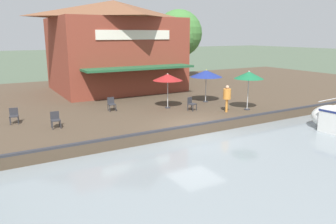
{
  "coord_description": "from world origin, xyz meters",
  "views": [
    {
      "loc": [
        13.71,
        -9.63,
        5.33
      ],
      "look_at": [
        -1.0,
        -1.16,
        1.3
      ],
      "focal_mm": 35.0,
      "sensor_mm": 36.0,
      "label": 1
    }
  ],
  "objects_px": {
    "cafe_chair_under_first_umbrella": "(14,115)",
    "tree_behind_restaurant": "(178,35)",
    "cafe_chair_mid_patio": "(55,119)",
    "patio_umbrella_mid_patio_right": "(249,75)",
    "cafe_chair_far_corner_seat": "(111,103)",
    "patio_umbrella_near_quay_edge": "(168,77)",
    "cafe_chair_facing_river": "(191,103)",
    "person_at_quay_edge": "(227,95)",
    "patio_umbrella_far_corner": "(206,74)",
    "waterfront_restaurant": "(115,45)"
  },
  "relations": [
    {
      "from": "patio_umbrella_mid_patio_right",
      "to": "cafe_chair_mid_patio",
      "type": "bearing_deg",
      "value": -98.91
    },
    {
      "from": "patio_umbrella_far_corner",
      "to": "cafe_chair_far_corner_seat",
      "type": "height_order",
      "value": "patio_umbrella_far_corner"
    },
    {
      "from": "cafe_chair_under_first_umbrella",
      "to": "waterfront_restaurant",
      "type": "bearing_deg",
      "value": 131.95
    },
    {
      "from": "cafe_chair_far_corner_seat",
      "to": "person_at_quay_edge",
      "type": "bearing_deg",
      "value": 57.5
    },
    {
      "from": "cafe_chair_under_first_umbrella",
      "to": "cafe_chair_facing_river",
      "type": "height_order",
      "value": "same"
    },
    {
      "from": "cafe_chair_facing_river",
      "to": "person_at_quay_edge",
      "type": "relative_size",
      "value": 0.51
    },
    {
      "from": "cafe_chair_mid_patio",
      "to": "tree_behind_restaurant",
      "type": "relative_size",
      "value": 0.11
    },
    {
      "from": "patio_umbrella_far_corner",
      "to": "cafe_chair_facing_river",
      "type": "relative_size",
      "value": 2.73
    },
    {
      "from": "person_at_quay_edge",
      "to": "tree_behind_restaurant",
      "type": "distance_m",
      "value": 17.61
    },
    {
      "from": "cafe_chair_mid_patio",
      "to": "person_at_quay_edge",
      "type": "height_order",
      "value": "person_at_quay_edge"
    },
    {
      "from": "patio_umbrella_near_quay_edge",
      "to": "cafe_chair_mid_patio",
      "type": "xyz_separation_m",
      "value": [
        1.19,
        -7.38,
        -1.55
      ]
    },
    {
      "from": "patio_umbrella_far_corner",
      "to": "cafe_chair_far_corner_seat",
      "type": "bearing_deg",
      "value": -96.05
    },
    {
      "from": "patio_umbrella_near_quay_edge",
      "to": "cafe_chair_facing_river",
      "type": "bearing_deg",
      "value": 35.14
    },
    {
      "from": "cafe_chair_under_first_umbrella",
      "to": "cafe_chair_mid_patio",
      "type": "relative_size",
      "value": 1.0
    },
    {
      "from": "cafe_chair_far_corner_seat",
      "to": "cafe_chair_mid_patio",
      "type": "bearing_deg",
      "value": -59.63
    },
    {
      "from": "cafe_chair_under_first_umbrella",
      "to": "tree_behind_restaurant",
      "type": "xyz_separation_m",
      "value": [
        -12.41,
        18.13,
        4.23
      ]
    },
    {
      "from": "person_at_quay_edge",
      "to": "patio_umbrella_near_quay_edge",
      "type": "bearing_deg",
      "value": -136.72
    },
    {
      "from": "cafe_chair_facing_river",
      "to": "cafe_chair_mid_patio",
      "type": "bearing_deg",
      "value": -91.17
    },
    {
      "from": "cafe_chair_far_corner_seat",
      "to": "patio_umbrella_near_quay_edge",
      "type": "bearing_deg",
      "value": 72.53
    },
    {
      "from": "patio_umbrella_far_corner",
      "to": "tree_behind_restaurant",
      "type": "height_order",
      "value": "tree_behind_restaurant"
    },
    {
      "from": "patio_umbrella_near_quay_edge",
      "to": "cafe_chair_under_first_umbrella",
      "type": "xyz_separation_m",
      "value": [
        -0.81,
        -9.16,
        -1.55
      ]
    },
    {
      "from": "patio_umbrella_mid_patio_right",
      "to": "cafe_chair_far_corner_seat",
      "type": "relative_size",
      "value": 2.95
    },
    {
      "from": "patio_umbrella_near_quay_edge",
      "to": "cafe_chair_facing_river",
      "type": "height_order",
      "value": "patio_umbrella_near_quay_edge"
    },
    {
      "from": "cafe_chair_facing_river",
      "to": "cafe_chair_far_corner_seat",
      "type": "xyz_separation_m",
      "value": [
        -2.46,
        -4.44,
        0.0
      ]
    },
    {
      "from": "patio_umbrella_far_corner",
      "to": "tree_behind_restaurant",
      "type": "relative_size",
      "value": 0.31
    },
    {
      "from": "cafe_chair_under_first_umbrella",
      "to": "tree_behind_restaurant",
      "type": "height_order",
      "value": "tree_behind_restaurant"
    },
    {
      "from": "patio_umbrella_mid_patio_right",
      "to": "cafe_chair_far_corner_seat",
      "type": "distance_m",
      "value": 8.87
    },
    {
      "from": "patio_umbrella_far_corner",
      "to": "person_at_quay_edge",
      "type": "xyz_separation_m",
      "value": [
        3.18,
        -0.71,
        -0.99
      ]
    },
    {
      "from": "cafe_chair_under_first_umbrella",
      "to": "patio_umbrella_near_quay_edge",
      "type": "bearing_deg",
      "value": 84.94
    },
    {
      "from": "person_at_quay_edge",
      "to": "patio_umbrella_far_corner",
      "type": "bearing_deg",
      "value": 167.38
    },
    {
      "from": "cafe_chair_facing_river",
      "to": "patio_umbrella_far_corner",
      "type": "bearing_deg",
      "value": 125.86
    },
    {
      "from": "waterfront_restaurant",
      "to": "person_at_quay_edge",
      "type": "bearing_deg",
      "value": 13.21
    },
    {
      "from": "patio_umbrella_near_quay_edge",
      "to": "person_at_quay_edge",
      "type": "relative_size",
      "value": 1.36
    },
    {
      "from": "patio_umbrella_mid_patio_right",
      "to": "cafe_chair_under_first_umbrella",
      "type": "relative_size",
      "value": 2.95
    },
    {
      "from": "cafe_chair_facing_river",
      "to": "tree_behind_restaurant",
      "type": "bearing_deg",
      "value": 151.21
    },
    {
      "from": "patio_umbrella_far_corner",
      "to": "patio_umbrella_mid_patio_right",
      "type": "relative_size",
      "value": 0.93
    },
    {
      "from": "cafe_chair_mid_patio",
      "to": "tree_behind_restaurant",
      "type": "height_order",
      "value": "tree_behind_restaurant"
    },
    {
      "from": "waterfront_restaurant",
      "to": "person_at_quay_edge",
      "type": "relative_size",
      "value": 6.25
    },
    {
      "from": "cafe_chair_under_first_umbrella",
      "to": "cafe_chair_facing_river",
      "type": "distance_m",
      "value": 10.35
    },
    {
      "from": "cafe_chair_under_first_umbrella",
      "to": "cafe_chair_mid_patio",
      "type": "distance_m",
      "value": 2.68
    },
    {
      "from": "waterfront_restaurant",
      "to": "cafe_chair_far_corner_seat",
      "type": "distance_m",
      "value": 9.17
    },
    {
      "from": "cafe_chair_far_corner_seat",
      "to": "person_at_quay_edge",
      "type": "relative_size",
      "value": 0.51
    },
    {
      "from": "patio_umbrella_far_corner",
      "to": "patio_umbrella_near_quay_edge",
      "type": "height_order",
      "value": "patio_umbrella_far_corner"
    },
    {
      "from": "cafe_chair_far_corner_seat",
      "to": "cafe_chair_mid_patio",
      "type": "relative_size",
      "value": 1.0
    },
    {
      "from": "patio_umbrella_mid_patio_right",
      "to": "cafe_chair_under_first_umbrella",
      "type": "height_order",
      "value": "patio_umbrella_mid_patio_right"
    },
    {
      "from": "patio_umbrella_near_quay_edge",
      "to": "cafe_chair_mid_patio",
      "type": "distance_m",
      "value": 7.64
    },
    {
      "from": "patio_umbrella_mid_patio_right",
      "to": "person_at_quay_edge",
      "type": "bearing_deg",
      "value": -97.35
    },
    {
      "from": "patio_umbrella_near_quay_edge",
      "to": "patio_umbrella_mid_patio_right",
      "type": "height_order",
      "value": "patio_umbrella_mid_patio_right"
    },
    {
      "from": "cafe_chair_facing_river",
      "to": "tree_behind_restaurant",
      "type": "xyz_separation_m",
      "value": [
        -14.58,
        8.01,
        4.23
      ]
    },
    {
      "from": "patio_umbrella_far_corner",
      "to": "cafe_chair_under_first_umbrella",
      "type": "bearing_deg",
      "value": -92.01
    }
  ]
}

